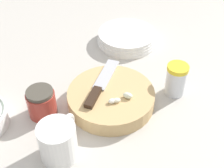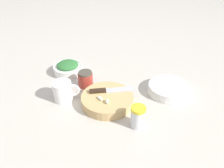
% 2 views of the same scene
% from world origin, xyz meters
% --- Properties ---
extents(ground_plane, '(5.00, 5.00, 0.00)m').
position_xyz_m(ground_plane, '(0.00, 0.00, 0.00)').
color(ground_plane, '#B2ADA3').
extents(cutting_board, '(0.23, 0.23, 0.04)m').
position_xyz_m(cutting_board, '(0.01, -0.05, 0.02)').
color(cutting_board, tan).
rests_on(cutting_board, ground_plane).
extents(chef_knife, '(0.19, 0.12, 0.01)m').
position_xyz_m(chef_knife, '(0.01, -0.02, 0.05)').
color(chef_knife, black).
rests_on(chef_knife, cutting_board).
extents(garlic_cloves, '(0.07, 0.04, 0.02)m').
position_xyz_m(garlic_cloves, '(0.01, -0.09, 0.05)').
color(garlic_cloves, '#F0EAC9').
rests_on(garlic_cloves, cutting_board).
extents(herb_bowl, '(0.16, 0.16, 0.07)m').
position_xyz_m(herb_bowl, '(-0.29, 0.12, 0.03)').
color(herb_bowl, silver).
rests_on(herb_bowl, ground_plane).
extents(spice_jar, '(0.06, 0.06, 0.09)m').
position_xyz_m(spice_jar, '(0.18, -0.14, 0.05)').
color(spice_jar, silver).
rests_on(spice_jar, ground_plane).
extents(coffee_mug, '(0.12, 0.09, 0.09)m').
position_xyz_m(coffee_mug, '(-0.18, -0.10, 0.05)').
color(coffee_mug, silver).
rests_on(coffee_mug, ground_plane).
extents(plate_stack, '(0.20, 0.20, 0.04)m').
position_xyz_m(plate_stack, '(0.26, 0.13, 0.02)').
color(plate_stack, silver).
rests_on(plate_stack, ground_plane).
extents(honey_jar, '(0.07, 0.07, 0.08)m').
position_xyz_m(honey_jar, '(-0.14, 0.04, 0.04)').
color(honey_jar, '#9E3328').
rests_on(honey_jar, ground_plane).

